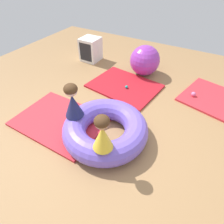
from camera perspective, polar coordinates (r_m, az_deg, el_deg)
name	(u,v)px	position (r m, az deg, el deg)	size (l,w,h in m)	color
ground_plane	(111,135)	(2.98, -0.39, -6.84)	(8.00, 8.00, 0.00)	#9E7549
gym_mat_far_right	(124,86)	(4.01, 3.74, 7.84)	(1.36, 1.03, 0.04)	#B21923
gym_mat_near_left	(60,121)	(3.29, -15.30, -2.55)	(1.44, 1.04, 0.04)	red
inflatable_cushion	(105,129)	(2.82, -2.03, -5.14)	(1.27, 1.27, 0.35)	#7056D1
child_in_navy	(73,101)	(2.68, -11.80, 3.30)	(0.33, 0.33, 0.53)	navy
child_in_yellow	(102,133)	(2.20, -2.91, -6.32)	(0.35, 0.35, 0.50)	yellow
play_ball_teal	(127,87)	(3.90, 4.40, 7.56)	(0.06, 0.06, 0.06)	teal
play_ball_pink	(193,94)	(3.98, 23.33, 4.97)	(0.09, 0.09, 0.09)	pink
exercise_ball_large	(145,61)	(4.39, 9.84, 15.03)	(0.66, 0.66, 0.66)	purple
storage_cube	(90,50)	(5.03, -6.62, 18.16)	(0.44, 0.44, 0.56)	white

